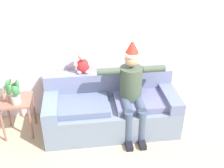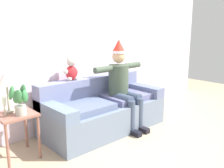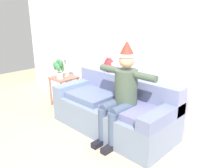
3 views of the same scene
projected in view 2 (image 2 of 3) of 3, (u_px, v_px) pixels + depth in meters
The scene contains 9 objects.
ground_plane at pixel (149, 149), 3.54m from camera, with size 10.00×10.00×0.00m, color tan.
back_wall at pixel (82, 48), 4.35m from camera, with size 7.00×0.10×2.70m, color silver.
couch at pixel (103, 110), 4.19m from camera, with size 2.07×0.92×0.86m.
person_seated at pixel (122, 83), 4.17m from camera, with size 1.02×0.77×1.54m.
teddy_bear at pixel (72, 70), 3.97m from camera, with size 0.29×0.17×0.38m.
side_table at pixel (16, 122), 3.21m from camera, with size 0.47×0.46×0.61m.
table_lamp at pixel (6, 80), 3.13m from camera, with size 0.24×0.24×0.55m.
potted_plant at pixel (19, 100), 3.09m from camera, with size 0.27×0.25×0.40m.
candle_tall at pixel (4, 103), 3.05m from camera, with size 0.04×0.04×0.26m.
Camera 2 is at (-2.58, -2.04, 1.68)m, focal length 39.85 mm.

